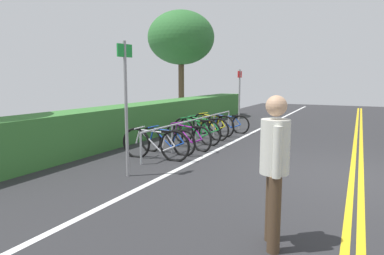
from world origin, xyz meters
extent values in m
cube|color=#2B2B2D|center=(0.00, 0.00, -0.03)|extent=(39.07, 13.77, 0.05)
cube|color=gold|center=(0.00, -0.08, 0.00)|extent=(35.16, 0.10, 0.00)
cube|color=gold|center=(0.00, 0.08, 0.00)|extent=(35.16, 0.10, 0.00)
cube|color=white|center=(0.00, 3.38, 0.00)|extent=(35.16, 0.12, 0.00)
cylinder|color=#9EA0A5|center=(-0.88, 4.32, 0.35)|extent=(0.05, 0.05, 0.71)
cylinder|color=#9EA0A5|center=(0.53, 4.32, 0.35)|extent=(0.05, 0.05, 0.71)
cylinder|color=#9EA0A5|center=(1.94, 4.32, 0.35)|extent=(0.05, 0.05, 0.71)
cylinder|color=#9EA0A5|center=(3.36, 4.32, 0.35)|extent=(0.05, 0.05, 0.71)
cylinder|color=#9EA0A5|center=(4.77, 4.32, 0.35)|extent=(0.05, 0.05, 0.71)
cylinder|color=#9EA0A5|center=(1.94, 4.32, 0.71)|extent=(5.66, 0.04, 0.04)
torus|color=black|center=(-0.35, 4.81, 0.35)|extent=(0.10, 0.76, 0.76)
torus|color=black|center=(-0.29, 3.79, 0.35)|extent=(0.10, 0.76, 0.76)
cylinder|color=silver|center=(-0.33, 4.43, 0.44)|extent=(0.07, 0.59, 0.52)
cylinder|color=silver|center=(-0.32, 4.36, 0.66)|extent=(0.08, 0.70, 0.07)
cylinder|color=silver|center=(-0.31, 4.08, 0.42)|extent=(0.05, 0.17, 0.46)
cylinder|color=silver|center=(-0.30, 3.97, 0.27)|extent=(0.06, 0.37, 0.19)
cylinder|color=silver|center=(-0.30, 3.90, 0.50)|extent=(0.05, 0.26, 0.32)
cylinder|color=silver|center=(-0.35, 4.76, 0.52)|extent=(0.04, 0.14, 0.34)
cube|color=black|center=(-0.30, 4.02, 0.68)|extent=(0.09, 0.20, 0.05)
cylinder|color=silver|center=(-0.35, 4.71, 0.73)|extent=(0.46, 0.06, 0.03)
torus|color=black|center=(0.39, 4.89, 0.31)|extent=(0.10, 0.69, 0.68)
torus|color=black|center=(0.32, 3.87, 0.31)|extent=(0.10, 0.69, 0.68)
cylinder|color=#1947B7|center=(0.36, 4.51, 0.39)|extent=(0.08, 0.58, 0.47)
cylinder|color=#1947B7|center=(0.36, 4.44, 0.60)|extent=(0.08, 0.69, 0.07)
cylinder|color=#1947B7|center=(0.34, 4.16, 0.38)|extent=(0.05, 0.17, 0.42)
cylinder|color=#1947B7|center=(0.33, 4.05, 0.24)|extent=(0.06, 0.37, 0.17)
cylinder|color=#1947B7|center=(0.33, 3.98, 0.45)|extent=(0.05, 0.25, 0.29)
cylinder|color=#1947B7|center=(0.39, 4.84, 0.46)|extent=(0.05, 0.14, 0.31)
cube|color=black|center=(0.33, 4.09, 0.61)|extent=(0.09, 0.21, 0.05)
cylinder|color=#1947B7|center=(0.38, 4.78, 0.66)|extent=(0.46, 0.06, 0.03)
torus|color=black|center=(1.33, 4.69, 0.32)|extent=(0.29, 0.67, 0.69)
torus|color=black|center=(0.97, 3.68, 0.32)|extent=(0.29, 0.67, 0.69)
cylinder|color=purple|center=(1.20, 4.31, 0.40)|extent=(0.24, 0.59, 0.47)
cylinder|color=purple|center=(1.17, 4.24, 0.61)|extent=(0.28, 0.70, 0.07)
cylinder|color=purple|center=(1.07, 3.97, 0.38)|extent=(0.09, 0.18, 0.43)
cylinder|color=purple|center=(1.03, 3.85, 0.25)|extent=(0.16, 0.38, 0.18)
cylinder|color=purple|center=(1.01, 3.79, 0.45)|extent=(0.12, 0.26, 0.29)
cylinder|color=purple|center=(1.31, 4.64, 0.47)|extent=(0.08, 0.14, 0.31)
cube|color=black|center=(1.05, 3.90, 0.62)|extent=(0.14, 0.22, 0.05)
cylinder|color=purple|center=(1.29, 4.58, 0.67)|extent=(0.44, 0.18, 0.03)
torus|color=black|center=(1.97, 4.75, 0.36)|extent=(0.19, 0.77, 0.77)
torus|color=black|center=(1.80, 3.81, 0.36)|extent=(0.19, 0.77, 0.77)
cylinder|color=#198C38|center=(1.91, 4.40, 0.45)|extent=(0.14, 0.55, 0.53)
cylinder|color=#198C38|center=(1.90, 4.34, 0.68)|extent=(0.15, 0.65, 0.07)
cylinder|color=#198C38|center=(1.85, 4.08, 0.43)|extent=(0.06, 0.16, 0.47)
cylinder|color=#198C38|center=(1.83, 3.97, 0.28)|extent=(0.10, 0.35, 0.19)
cylinder|color=#198C38|center=(1.82, 3.91, 0.51)|extent=(0.08, 0.24, 0.32)
cylinder|color=#198C38|center=(1.96, 4.71, 0.53)|extent=(0.06, 0.14, 0.35)
cube|color=black|center=(1.84, 4.01, 0.69)|extent=(0.11, 0.21, 0.05)
cylinder|color=#198C38|center=(1.96, 4.66, 0.75)|extent=(0.46, 0.11, 0.03)
torus|color=black|center=(2.77, 4.95, 0.33)|extent=(0.14, 0.73, 0.73)
torus|color=black|center=(2.65, 3.88, 0.33)|extent=(0.14, 0.73, 0.73)
cylinder|color=#198C38|center=(2.73, 4.55, 0.42)|extent=(0.11, 0.62, 0.50)
cylinder|color=#198C38|center=(2.72, 4.48, 0.64)|extent=(0.12, 0.74, 0.07)
cylinder|color=#198C38|center=(2.68, 4.18, 0.40)|extent=(0.06, 0.18, 0.45)
cylinder|color=#198C38|center=(2.67, 4.06, 0.26)|extent=(0.08, 0.39, 0.18)
cylinder|color=#198C38|center=(2.66, 3.99, 0.48)|extent=(0.07, 0.27, 0.31)
cylinder|color=#198C38|center=(2.77, 4.90, 0.49)|extent=(0.05, 0.15, 0.33)
cube|color=black|center=(2.68, 4.11, 0.65)|extent=(0.10, 0.21, 0.05)
cylinder|color=#198C38|center=(2.76, 4.85, 0.70)|extent=(0.46, 0.08, 0.03)
torus|color=black|center=(3.64, 4.91, 0.34)|extent=(0.25, 0.73, 0.74)
torus|color=black|center=(3.38, 3.94, 0.34)|extent=(0.25, 0.73, 0.74)
cylinder|color=yellow|center=(3.54, 4.55, 0.43)|extent=(0.19, 0.57, 0.51)
cylinder|color=yellow|center=(3.52, 4.49, 0.65)|extent=(0.21, 0.67, 0.07)
cylinder|color=yellow|center=(3.45, 4.22, 0.41)|extent=(0.08, 0.17, 0.46)
cylinder|color=yellow|center=(3.42, 4.11, 0.27)|extent=(0.13, 0.36, 0.19)
cylinder|color=yellow|center=(3.40, 4.05, 0.49)|extent=(0.10, 0.25, 0.31)
cylinder|color=yellow|center=(3.62, 4.86, 0.51)|extent=(0.07, 0.14, 0.34)
cube|color=black|center=(3.43, 4.16, 0.67)|extent=(0.13, 0.21, 0.05)
cylinder|color=yellow|center=(3.61, 4.82, 0.72)|extent=(0.45, 0.15, 0.03)
torus|color=black|center=(4.37, 4.68, 0.31)|extent=(0.11, 0.67, 0.67)
torus|color=black|center=(4.28, 3.70, 0.31)|extent=(0.11, 0.67, 0.67)
cylinder|color=#1947B7|center=(4.33, 4.31, 0.38)|extent=(0.08, 0.56, 0.46)
cylinder|color=#1947B7|center=(4.33, 4.25, 0.58)|extent=(0.09, 0.67, 0.07)
cylinder|color=#1947B7|center=(4.31, 3.98, 0.37)|extent=(0.05, 0.16, 0.41)
cylinder|color=#1947B7|center=(4.30, 3.88, 0.24)|extent=(0.07, 0.36, 0.17)
cylinder|color=#1947B7|center=(4.29, 3.81, 0.44)|extent=(0.06, 0.25, 0.28)
cylinder|color=#1947B7|center=(4.36, 4.63, 0.45)|extent=(0.05, 0.13, 0.30)
cube|color=black|center=(4.30, 3.92, 0.60)|extent=(0.10, 0.21, 0.05)
cylinder|color=#1947B7|center=(4.36, 4.58, 0.65)|extent=(0.46, 0.07, 0.03)
cylinder|color=#4C3826|center=(-3.24, 0.88, 0.42)|extent=(0.14, 0.14, 0.85)
cylinder|color=#4C3826|center=(-3.50, 0.79, 0.42)|extent=(0.14, 0.14, 0.85)
cylinder|color=silver|center=(-3.37, 0.84, 1.15)|extent=(0.32, 0.32, 0.60)
sphere|color=tan|center=(-3.37, 0.84, 1.60)|extent=(0.23, 0.23, 0.23)
cylinder|color=silver|center=(-3.18, 0.90, 1.13)|extent=(0.09, 0.09, 0.55)
cylinder|color=silver|center=(-3.56, 0.77, 1.13)|extent=(0.09, 0.09, 0.55)
cylinder|color=gray|center=(-1.76, 4.03, 1.29)|extent=(0.06, 0.06, 2.59)
cube|color=#198C33|center=(-1.76, 4.03, 2.41)|extent=(0.36, 0.09, 0.24)
cylinder|color=gray|center=(5.19, 4.06, 1.11)|extent=(0.06, 0.06, 2.23)
cube|color=red|center=(5.19, 4.06, 2.05)|extent=(0.36, 0.04, 0.24)
cube|color=#387533|center=(3.44, 6.42, 0.54)|extent=(14.66, 1.03, 1.08)
cylinder|color=brown|center=(8.11, 8.04, 1.35)|extent=(0.28, 0.28, 2.70)
ellipsoid|color=#2D6B30|center=(8.11, 8.04, 3.87)|extent=(3.24, 3.24, 2.59)
camera|label=1|loc=(-7.08, 0.03, 1.89)|focal=32.20mm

